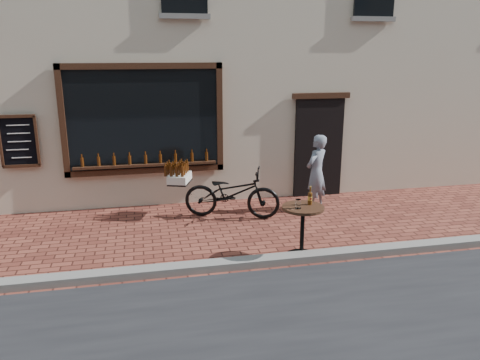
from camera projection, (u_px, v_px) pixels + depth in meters
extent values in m
plane|color=#5A261D|center=(280.00, 269.00, 7.11)|extent=(90.00, 90.00, 0.00)
cube|color=slate|center=(277.00, 260.00, 7.28)|extent=(90.00, 0.25, 0.12)
cube|color=black|center=(144.00, 120.00, 9.48)|extent=(3.00, 0.06, 2.00)
cube|color=black|center=(141.00, 66.00, 9.18)|extent=(3.24, 0.10, 0.12)
cube|color=black|center=(146.00, 170.00, 9.75)|extent=(3.24, 0.10, 0.12)
cube|color=black|center=(63.00, 122.00, 9.15)|extent=(0.12, 0.10, 2.24)
cube|color=black|center=(220.00, 118.00, 9.78)|extent=(0.12, 0.10, 2.24)
cube|color=black|center=(146.00, 165.00, 9.67)|extent=(2.90, 0.16, 0.05)
cube|color=black|center=(318.00, 148.00, 10.45)|extent=(1.10, 0.10, 2.20)
cube|color=black|center=(321.00, 96.00, 10.11)|extent=(1.30, 0.10, 0.12)
cube|color=black|center=(19.00, 141.00, 9.09)|extent=(0.62, 0.04, 0.92)
cylinder|color=#3D1C07|center=(82.00, 162.00, 9.38)|extent=(0.06, 0.06, 0.19)
cylinder|color=#3D1C07|center=(99.00, 161.00, 9.45)|extent=(0.06, 0.06, 0.19)
cylinder|color=#3D1C07|center=(115.00, 161.00, 9.51)|extent=(0.06, 0.06, 0.19)
cylinder|color=#3D1C07|center=(130.00, 160.00, 9.57)|extent=(0.06, 0.06, 0.19)
cylinder|color=#3D1C07|center=(146.00, 159.00, 9.63)|extent=(0.06, 0.06, 0.19)
cylinder|color=#3D1C07|center=(161.00, 159.00, 9.70)|extent=(0.06, 0.06, 0.19)
cylinder|color=#3D1C07|center=(176.00, 158.00, 9.76)|extent=(0.06, 0.06, 0.19)
cylinder|color=#3D1C07|center=(191.00, 157.00, 9.82)|extent=(0.06, 0.06, 0.19)
cylinder|color=#3D1C07|center=(206.00, 156.00, 9.88)|extent=(0.06, 0.06, 0.19)
imported|color=black|center=(232.00, 193.00, 9.19)|extent=(2.00, 1.24, 0.99)
cube|color=black|center=(180.00, 182.00, 9.27)|extent=(0.53, 0.62, 0.03)
cube|color=silver|center=(180.00, 178.00, 9.24)|extent=(0.53, 0.64, 0.15)
cylinder|color=#3D1C07|center=(182.00, 171.00, 8.99)|extent=(0.06, 0.06, 0.21)
cylinder|color=#3D1C07|center=(177.00, 171.00, 9.00)|extent=(0.06, 0.06, 0.21)
cylinder|color=#3D1C07|center=(171.00, 171.00, 9.02)|extent=(0.06, 0.06, 0.21)
cylinder|color=#3D1C07|center=(166.00, 171.00, 9.03)|extent=(0.06, 0.06, 0.21)
cylinder|color=#3D1C07|center=(184.00, 170.00, 9.12)|extent=(0.06, 0.06, 0.21)
cylinder|color=#3D1C07|center=(178.00, 170.00, 9.13)|extent=(0.06, 0.06, 0.21)
cylinder|color=#3D1C07|center=(173.00, 169.00, 9.14)|extent=(0.06, 0.06, 0.21)
cylinder|color=#3D1C07|center=(167.00, 169.00, 9.16)|extent=(0.06, 0.06, 0.21)
cylinder|color=#3D1C07|center=(185.00, 168.00, 9.24)|extent=(0.06, 0.06, 0.21)
cylinder|color=#3D1C07|center=(180.00, 168.00, 9.26)|extent=(0.06, 0.06, 0.21)
cylinder|color=#3D1C07|center=(175.00, 168.00, 9.27)|extent=(0.06, 0.06, 0.21)
cylinder|color=#3D1C07|center=(169.00, 168.00, 9.28)|extent=(0.06, 0.06, 0.21)
cylinder|color=#3D1C07|center=(187.00, 167.00, 9.37)|extent=(0.06, 0.06, 0.21)
cylinder|color=#3D1C07|center=(182.00, 166.00, 9.38)|extent=(0.06, 0.06, 0.21)
cylinder|color=black|center=(301.00, 256.00, 7.52)|extent=(0.49, 0.49, 0.03)
cylinder|color=black|center=(302.00, 232.00, 7.42)|extent=(0.07, 0.07, 0.78)
cylinder|color=black|center=(303.00, 208.00, 7.31)|extent=(0.67, 0.67, 0.04)
cylinder|color=gold|center=(310.00, 198.00, 7.36)|extent=(0.07, 0.07, 0.07)
cylinder|color=white|center=(298.00, 204.00, 7.18)|extent=(0.09, 0.09, 0.14)
imported|color=slate|center=(316.00, 173.00, 9.59)|extent=(0.68, 0.65, 1.57)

